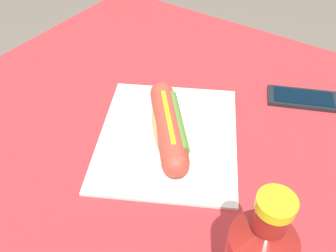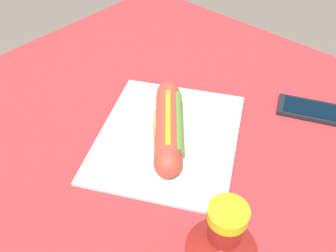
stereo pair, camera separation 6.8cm
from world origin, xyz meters
name	(u,v)px [view 1 (the left image)]	position (x,y,z in m)	size (l,w,h in m)	color
dining_table	(156,189)	(0.00, 0.00, 0.61)	(1.04, 0.99, 0.73)	brown
paper_wrapper	(168,136)	(-0.03, 0.01, 0.74)	(0.30, 0.26, 0.01)	silver
hot_dog	(168,126)	(-0.03, 0.01, 0.76)	(0.19, 0.17, 0.05)	tan
cell_phone	(303,98)	(-0.29, 0.18, 0.74)	(0.12, 0.16, 0.01)	black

